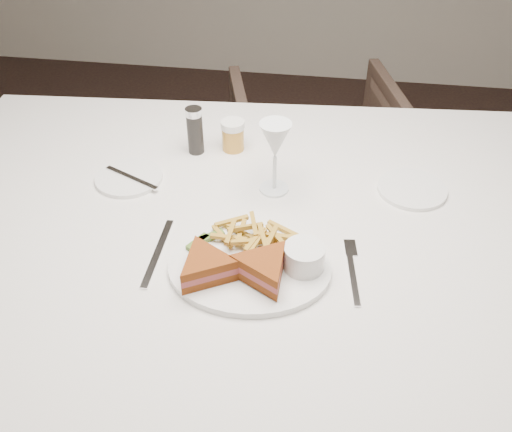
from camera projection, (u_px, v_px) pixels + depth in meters
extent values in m
cube|color=silver|center=(259.00, 331.00, 1.48)|extent=(1.69, 1.19, 0.75)
imported|color=#45342A|center=(316.00, 152.00, 2.25)|extent=(0.76, 0.73, 0.65)
ellipsoid|color=white|center=(250.00, 268.00, 1.12)|extent=(0.34, 0.27, 0.01)
cube|color=silver|center=(158.00, 253.00, 1.16)|extent=(0.02, 0.21, 0.00)
cylinder|color=white|center=(129.00, 178.00, 1.36)|extent=(0.16, 0.16, 0.01)
cylinder|color=white|center=(412.00, 189.00, 1.33)|extent=(0.16, 0.16, 0.01)
cylinder|color=black|center=(195.00, 131.00, 1.42)|extent=(0.04, 0.04, 0.12)
cylinder|color=#C1862E|center=(233.00, 135.00, 1.45)|extent=(0.06, 0.06, 0.08)
cube|color=#496924|center=(211.00, 237.00, 1.17)|extent=(0.05, 0.05, 0.01)
cube|color=#496924|center=(198.00, 242.00, 1.16)|extent=(0.04, 0.06, 0.01)
cylinder|color=white|center=(304.00, 257.00, 1.09)|extent=(0.08, 0.08, 0.05)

